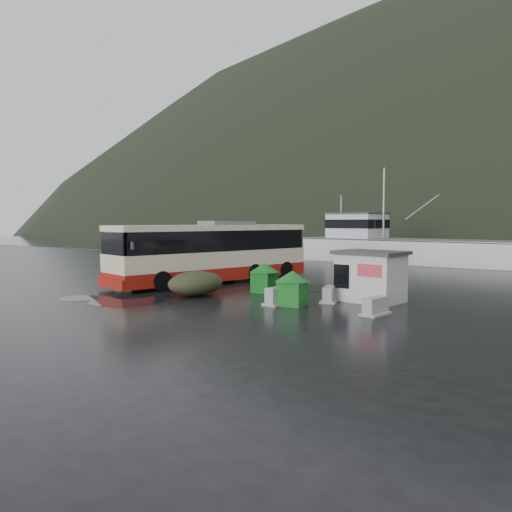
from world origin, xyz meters
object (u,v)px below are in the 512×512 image
Objects in this scene: fishing_trawler at (411,259)px; jersey_barrier_c at (329,302)px; white_van at (158,278)px; coach_bus at (213,282)px; ticket_kiosk at (370,301)px; jersey_barrier_b at (375,315)px; dome_tent at (196,295)px; jersey_barrier_a at (279,304)px; waste_bin_left at (264,292)px; waste_bin_right at (292,306)px.

jersey_barrier_c is at bearing -72.87° from fishing_trawler.
white_van is 27.26m from fishing_trawler.
jersey_barrier_c is at bearing -2.30° from coach_bus.
fishing_trawler is at bearing 112.19° from ticket_kiosk.
jersey_barrier_b is 3.51m from jersey_barrier_c.
dome_tent is 1.98× the size of jersey_barrier_a.
coach_bus reaches higher than jersey_barrier_a.
coach_bus is 9.41m from jersey_barrier_c.
waste_bin_left is 0.06× the size of fishing_trawler.
waste_bin_left is at bearing 169.02° from jersey_barrier_c.
jersey_barrier_c is (9.06, -2.55, 0.00)m from coach_bus.
jersey_barrier_a is at bearing -127.52° from jersey_barrier_c.
white_van reaches higher than ticket_kiosk.
coach_bus is 0.51× the size of fishing_trawler.
jersey_barrier_b is at bearing 0.98° from dome_tent.
coach_bus is 8.57× the size of waste_bin_right.
waste_bin_right is 5.52m from dome_tent.
fishing_trawler is at bearing 92.27° from waste_bin_left.
jersey_barrier_a reaches higher than jersey_barrier_b.
waste_bin_left is at bearing 51.75° from dome_tent.
waste_bin_left is at bearing -81.10° from fishing_trawler.
ticket_kiosk is at bearing 46.39° from jersey_barrier_a.
waste_bin_right is 0.99× the size of jersey_barrier_a.
ticket_kiosk is at bearing 22.26° from dome_tent.
jersey_barrier_b is (3.83, -0.00, 0.00)m from waste_bin_right.
waste_bin_left is at bearing 140.92° from waste_bin_right.
waste_bin_left is (4.91, -1.74, 0.00)m from coach_bus.
waste_bin_right is at bearing 179.94° from jersey_barrier_b.
fishing_trawler reaches higher than jersey_barrier_b.
dome_tent is at bearing -128.25° from waste_bin_left.
fishing_trawler is (1.15, 30.31, 0.00)m from dome_tent.
jersey_barrier_c is 28.76m from fishing_trawler.
jersey_barrier_c is (1.49, 1.94, 0.00)m from jersey_barrier_a.
coach_bus is at bearing 149.38° from jersey_barrier_a.
ticket_kiosk is (7.89, 3.23, 0.00)m from dome_tent.
white_van is (-4.59, -0.19, 0.00)m from coach_bus.
fishing_trawler is (-4.38, 30.15, 0.00)m from waste_bin_right.
jersey_barrier_a is 0.06× the size of fishing_trawler.
jersey_barrier_b is (16.62, -4.22, 0.00)m from white_van.
jersey_barrier_a reaches higher than jersey_barrier_c.
fishing_trawler reaches higher than waste_bin_right.
jersey_barrier_c is (13.65, -2.36, 0.00)m from white_van.
dome_tent is (7.27, -4.38, 0.00)m from white_van.
fishing_trawler reaches higher than ticket_kiosk.
ticket_kiosk is at bearing 3.98° from waste_bin_left.
jersey_barrier_a is at bearing -76.29° from fishing_trawler.
fishing_trawler is (3.82, 25.74, 0.00)m from coach_bus.
waste_bin_right is at bearing -39.08° from waste_bin_left.
white_van is at bearing -164.23° from coach_bus.
waste_bin_left reaches higher than jersey_barrier_c.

